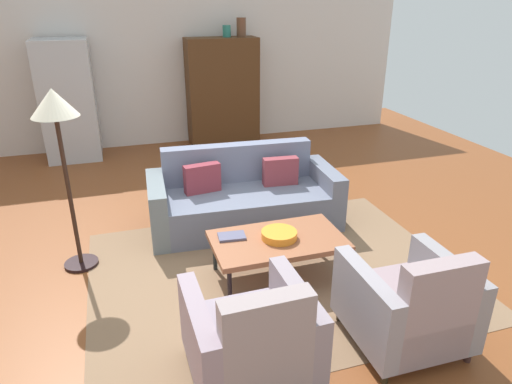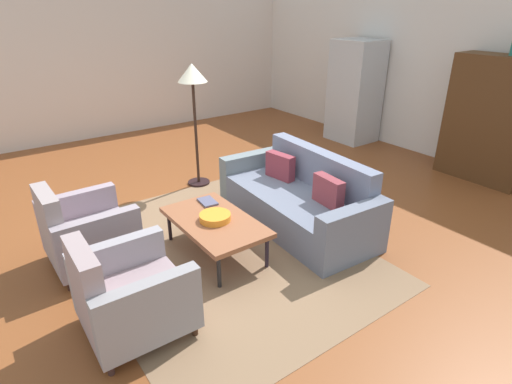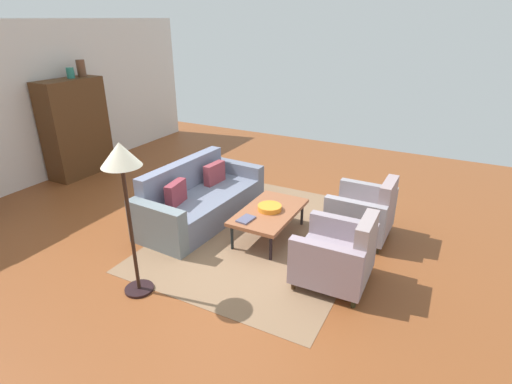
{
  "view_description": "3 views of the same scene",
  "coord_description": "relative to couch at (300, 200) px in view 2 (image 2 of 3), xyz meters",
  "views": [
    {
      "loc": [
        -0.74,
        -3.89,
        2.43
      ],
      "look_at": [
        0.52,
        0.11,
        0.63
      ],
      "focal_mm": 32.11,
      "sensor_mm": 36.0,
      "label": 1
    },
    {
      "loc": [
        3.88,
        -2.35,
        2.46
      ],
      "look_at": [
        0.55,
        0.06,
        0.57
      ],
      "focal_mm": 29.18,
      "sensor_mm": 36.0,
      "label": 2
    },
    {
      "loc": [
        -3.87,
        -2.58,
        2.81
      ],
      "look_at": [
        0.75,
        -0.16,
        0.53
      ],
      "focal_mm": 28.1,
      "sensor_mm": 36.0,
      "label": 3
    }
  ],
  "objects": [
    {
      "name": "couch",
      "position": [
        0.0,
        0.0,
        0.0
      ],
      "size": [
        2.15,
        1.02,
        0.86
      ],
      "rotation": [
        0.0,
        0.0,
        3.08
      ],
      "color": "slate",
      "rests_on": "ground"
    },
    {
      "name": "cabinet",
      "position": [
        0.54,
        3.15,
        0.61
      ],
      "size": [
        1.2,
        0.51,
        1.8
      ],
      "color": "#4E2E16",
      "rests_on": "ground"
    },
    {
      "name": "fruit_bowl",
      "position": [
        0.01,
        -1.19,
        0.15
      ],
      "size": [
        0.33,
        0.33,
        0.07
      ],
      "primitive_type": "cylinder",
      "color": "orange",
      "rests_on": "coffee_table"
    },
    {
      "name": "floor_lamp",
      "position": [
        -1.77,
        -0.43,
        1.16
      ],
      "size": [
        0.4,
        0.4,
        1.72
      ],
      "color": "black",
      "rests_on": "ground"
    },
    {
      "name": "wall_back",
      "position": [
        -0.56,
        3.49,
        1.11
      ],
      "size": [
        8.98,
        0.12,
        2.8
      ],
      "primitive_type": "cube",
      "color": "silver",
      "rests_on": "ground"
    },
    {
      "name": "wall_left",
      "position": [
        -5.05,
        -0.72,
        1.11
      ],
      "size": [
        0.12,
        8.42,
        2.8
      ],
      "primitive_type": "cube",
      "color": "beige",
      "rests_on": "ground"
    },
    {
      "name": "coffee_table",
      "position": [
        -0.01,
        -1.19,
        0.08
      ],
      "size": [
        1.2,
        0.7,
        0.4
      ],
      "color": "black",
      "rests_on": "ground"
    },
    {
      "name": "area_rug",
      "position": [
        -0.01,
        -1.14,
        -0.28
      ],
      "size": [
        3.4,
        2.6,
        0.01
      ],
      "primitive_type": "cube",
      "color": "#85664A",
      "rests_on": "ground"
    },
    {
      "name": "ground_plane",
      "position": [
        -0.56,
        -0.72,
        -0.29
      ],
      "size": [
        10.78,
        10.78,
        0.0
      ],
      "primitive_type": "plane",
      "color": "brown"
    },
    {
      "name": "armchair_right",
      "position": [
        0.59,
        -2.35,
        0.06
      ],
      "size": [
        0.81,
        0.81,
        0.88
      ],
      "rotation": [
        0.0,
        0.0,
        -0.01
      ],
      "color": "#2C2419",
      "rests_on": "ground"
    },
    {
      "name": "book_stack",
      "position": [
        -0.4,
        -1.04,
        0.12
      ],
      "size": [
        0.26,
        0.19,
        0.02
      ],
      "color": "#53536E",
      "rests_on": "coffee_table"
    },
    {
      "name": "refrigerator",
      "position": [
        -1.95,
        3.04,
        0.64
      ],
      "size": [
        0.8,
        0.73,
        1.85
      ],
      "color": "#B7BABF",
      "rests_on": "ground"
    },
    {
      "name": "armchair_left",
      "position": [
        -0.6,
        -2.35,
        0.06
      ],
      "size": [
        0.81,
        0.81,
        0.88
      ],
      "rotation": [
        0.0,
        0.0,
        0.02
      ],
      "color": "#3C2814",
      "rests_on": "ground"
    }
  ]
}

